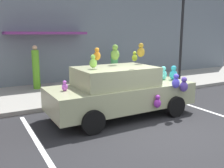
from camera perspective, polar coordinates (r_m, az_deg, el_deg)
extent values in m
plane|color=#262628|center=(6.87, 10.95, -10.13)|extent=(60.00, 60.00, 0.00)
cube|color=gray|center=(10.96, -6.13, -1.39)|extent=(24.00, 4.00, 0.15)
cube|color=slate|center=(12.71, -10.41, 14.44)|extent=(24.00, 0.30, 6.40)
cube|color=#712D72|center=(11.81, -15.05, 11.32)|extent=(3.60, 1.10, 0.12)
cube|color=silver|center=(9.15, 18.48, -4.99)|extent=(0.12, 3.60, 0.01)
cube|color=silver|center=(6.44, -17.46, -11.94)|extent=(0.12, 3.60, 0.01)
cube|color=#A2A67D|center=(7.62, 2.22, -2.67)|extent=(4.50, 1.77, 0.68)
cube|color=#A2A67D|center=(7.37, 0.76, 1.79)|extent=(2.34, 1.56, 0.56)
cylinder|color=black|center=(9.17, 6.75, -2.39)|extent=(0.64, 0.22, 0.64)
cylinder|color=black|center=(7.86, 14.39, -5.04)|extent=(0.64, 0.22, 0.64)
cylinder|color=black|center=(7.90, -9.92, -4.76)|extent=(0.64, 0.22, 0.64)
cylinder|color=black|center=(6.33, -4.46, -8.74)|extent=(0.64, 0.22, 0.64)
ellipsoid|color=#C2C557|center=(7.51, -4.86, 0.64)|extent=(0.19, 0.16, 0.23)
sphere|color=#C2C557|center=(7.48, -4.88, 1.81)|extent=(0.12, 0.12, 0.12)
ellipsoid|color=purple|center=(7.23, 10.48, -4.43)|extent=(0.22, 0.18, 0.26)
sphere|color=purple|center=(7.18, 10.53, -3.04)|extent=(0.14, 0.14, 0.14)
ellipsoid|color=#32BBCF|center=(8.61, 14.03, 2.08)|extent=(0.28, 0.23, 0.33)
sphere|color=#32BBCF|center=(8.58, 14.10, 3.59)|extent=(0.18, 0.18, 0.18)
ellipsoid|color=#57409F|center=(7.78, 16.28, -0.59)|extent=(0.27, 0.22, 0.32)
sphere|color=#57409F|center=(7.74, 16.37, 0.98)|extent=(0.17, 0.17, 0.17)
ellipsoid|color=#D643B7|center=(7.67, 9.94, 0.67)|extent=(0.18, 0.15, 0.21)
sphere|color=#D643B7|center=(7.64, 9.98, 1.75)|extent=(0.11, 0.11, 0.11)
ellipsoid|color=#6C9C3B|center=(7.79, 0.73, 6.80)|extent=(0.28, 0.23, 0.33)
sphere|color=#6C9C3B|center=(7.78, 0.73, 8.49)|extent=(0.18, 0.18, 0.18)
ellipsoid|color=#AE8626|center=(8.20, 6.71, 7.33)|extent=(0.27, 0.22, 0.31)
sphere|color=#AE8626|center=(8.19, 6.74, 8.84)|extent=(0.17, 0.17, 0.17)
ellipsoid|color=#554DF1|center=(7.53, 14.56, 0.19)|extent=(0.25, 0.21, 0.30)
sphere|color=#554DF1|center=(7.49, 14.64, 1.72)|extent=(0.16, 0.16, 0.16)
ellipsoid|color=#64F0E3|center=(8.56, 11.80, 2.06)|extent=(0.26, 0.22, 0.31)
sphere|color=#64F0E3|center=(8.53, 11.86, 3.48)|extent=(0.17, 0.17, 0.17)
ellipsoid|color=#D45FE5|center=(6.83, -10.89, -0.75)|extent=(0.17, 0.14, 0.20)
sphere|color=#D45FE5|center=(6.81, -10.93, 0.37)|extent=(0.11, 0.11, 0.11)
ellipsoid|color=orange|center=(6.96, -3.49, 6.51)|extent=(0.21, 0.17, 0.24)
sphere|color=orange|center=(6.95, -3.51, 7.89)|extent=(0.13, 0.13, 0.13)
ellipsoid|color=#89A320|center=(6.97, 5.27, 6.06)|extent=(0.16, 0.13, 0.19)
sphere|color=#89A320|center=(6.96, 5.29, 7.13)|extent=(0.10, 0.10, 0.10)
ellipsoid|color=#A0EB57|center=(6.93, -4.37, 4.81)|extent=(0.22, 0.18, 0.26)
sphere|color=#A0EB57|center=(6.91, -4.40, 6.27)|extent=(0.14, 0.14, 0.14)
ellipsoid|color=beige|center=(10.25, 0.97, -0.35)|extent=(0.40, 0.34, 0.51)
sphere|color=beige|center=(10.18, 0.98, 1.63)|extent=(0.29, 0.29, 0.29)
sphere|color=beige|center=(10.12, 0.49, 2.14)|extent=(0.12, 0.12, 0.12)
sphere|color=beige|center=(10.22, 1.46, 2.23)|extent=(0.12, 0.12, 0.12)
cylinder|color=black|center=(11.77, 15.72, 9.21)|extent=(0.12, 0.12, 3.95)
cylinder|color=#5CA326|center=(11.20, -17.19, 3.20)|extent=(0.31, 0.31, 1.68)
sphere|color=tan|center=(11.11, -17.48, 8.03)|extent=(0.21, 0.21, 0.21)
cylinder|color=#4DB05C|center=(12.64, 0.55, 4.24)|extent=(0.37, 0.37, 1.52)
sphere|color=tan|center=(12.56, 0.56, 8.16)|extent=(0.21, 0.21, 0.21)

